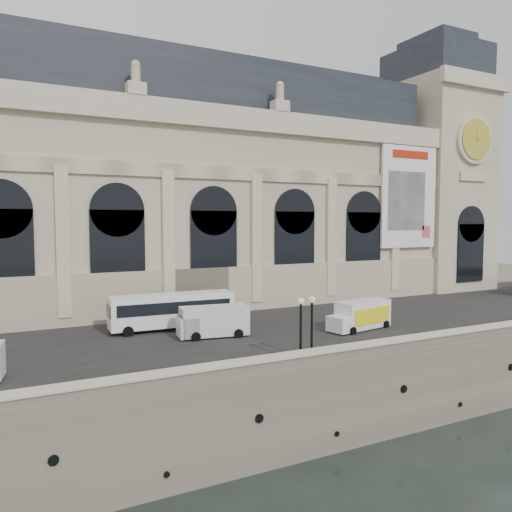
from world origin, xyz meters
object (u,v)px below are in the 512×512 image
at_px(box_truck, 360,315).
at_px(lamp_left, 312,329).
at_px(lamp_right, 301,331).
at_px(van_c, 210,322).
at_px(bus_left, 172,310).

height_order(box_truck, lamp_left, lamp_left).
bearing_deg(lamp_right, lamp_left, 5.56).
relative_size(box_truck, lamp_left, 1.48).
bearing_deg(van_c, bus_left, 114.40).
bearing_deg(box_truck, lamp_right, -148.22).
bearing_deg(box_truck, bus_left, 153.00).
xyz_separation_m(van_c, lamp_left, (3.78, -9.92, 0.95)).
relative_size(box_truck, lamp_right, 1.48).
relative_size(van_c, lamp_right, 1.34).
distance_m(bus_left, lamp_right, 15.10).
distance_m(box_truck, lamp_left, 11.56).
relative_size(van_c, lamp_left, 1.34).
bearing_deg(van_c, lamp_left, -69.13).
distance_m(bus_left, lamp_left, 15.35).
height_order(van_c, box_truck, van_c).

